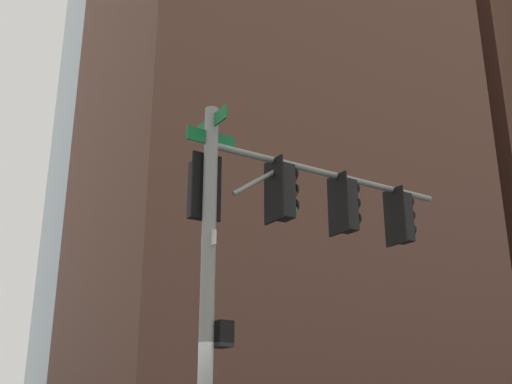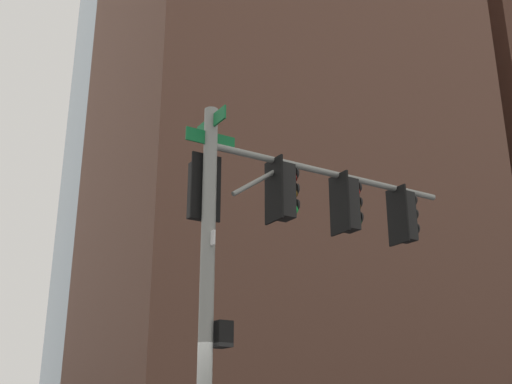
{
  "view_description": "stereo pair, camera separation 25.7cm",
  "coord_description": "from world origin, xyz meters",
  "views": [
    {
      "loc": [
        -9.39,
        3.33,
        1.45
      ],
      "look_at": [
        -0.12,
        -1.38,
        5.09
      ],
      "focal_mm": 45.0,
      "sensor_mm": 36.0,
      "label": 1
    },
    {
      "loc": [
        -9.51,
        3.1,
        1.45
      ],
      "look_at": [
        -0.12,
        -1.38,
        5.09
      ],
      "focal_mm": 45.0,
      "sensor_mm": 36.0,
      "label": 2
    }
  ],
  "objects": [
    {
      "name": "building_brick_nearside",
      "position": [
        23.48,
        -13.74,
        26.81
      ],
      "size": [
        18.69,
        20.03,
        53.62
      ],
      "primitive_type": "cube",
      "color": "brown",
      "rests_on": "ground_plane"
    },
    {
      "name": "building_brick_midblock",
      "position": [
        28.62,
        -38.87,
        17.43
      ],
      "size": [
        22.06,
        19.39,
        34.87
      ],
      "primitive_type": "cube",
      "color": "brown",
      "rests_on": "ground_plane"
    },
    {
      "name": "signal_pole_assembly",
      "position": [
        -0.01,
        -1.94,
        4.55
      ],
      "size": [
        1.21,
        5.68,
        6.43
      ],
      "rotation": [
        0.0,
        0.0,
        4.82
      ],
      "color": "gray",
      "rests_on": "ground_plane"
    },
    {
      "name": "building_glass_tower",
      "position": [
        39.71,
        -17.76,
        33.16
      ],
      "size": [
        23.29,
        25.69,
        66.32
      ],
      "primitive_type": "cube",
      "color": "#7A99B2",
      "rests_on": "ground_plane"
    }
  ]
}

